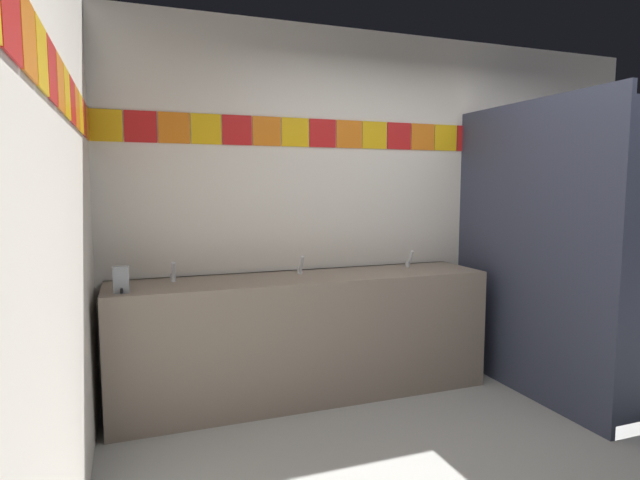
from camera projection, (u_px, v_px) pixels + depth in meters
The scene contains 10 objects.
ground_plane at pixel (544, 469), 2.76m from camera, with size 9.99×9.99×0.00m, color #9E9E99.
wall_back at pixel (395, 205), 4.21m from camera, with size 4.54×0.09×2.69m.
wall_side at pixel (46, 230), 1.84m from camera, with size 0.09×3.33×2.69m.
vanity_counter at pixel (305, 335), 3.70m from camera, with size 2.66×0.58×0.87m.
faucet_left at pixel (173, 274), 3.43m from camera, with size 0.04×0.10×0.14m.
faucet_center at pixel (301, 267), 3.73m from camera, with size 0.04×0.10×0.14m.
faucet_right at pixel (409, 261), 4.04m from camera, with size 0.04×0.10×0.14m.
soap_dispenser at pixel (121, 280), 3.08m from camera, with size 0.09×0.09×0.16m.
stall_divider at pixel (572, 254), 3.49m from camera, with size 0.92×1.56×2.10m.
toilet at pixel (549, 334), 4.22m from camera, with size 0.39×0.49×0.74m.
Camera 1 is at (-2.02, -2.05, 1.51)m, focal length 29.05 mm.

